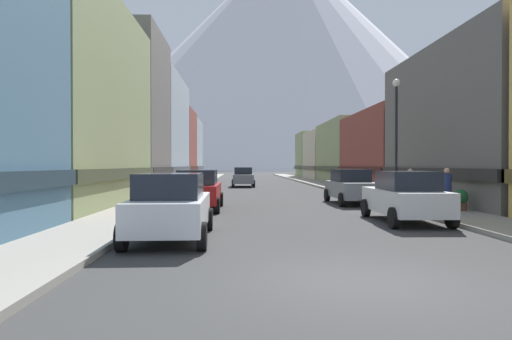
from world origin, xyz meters
name	(u,v)px	position (x,y,z in m)	size (l,w,h in m)	color
ground_plane	(355,282)	(0.00, 0.00, 0.00)	(400.00, 400.00, 0.00)	#373737
sidewalk_left	(194,185)	(-6.25, 35.00, 0.07)	(2.50, 100.00, 0.15)	gray
sidewalk_right	(325,185)	(6.25, 35.00, 0.07)	(2.50, 100.00, 0.15)	gray
storefront_left_1	(46,108)	(-11.16, 14.08, 4.72)	(7.62, 13.06, 9.77)	#8C9966
storefront_left_2	(111,116)	(-11.15, 24.86, 5.54)	(7.60, 8.09, 11.43)	#66605B
storefront_left_3	(131,133)	(-12.30, 35.71, 5.03)	(9.90, 13.21, 10.39)	#99A5B2
storefront_left_4	(154,147)	(-12.27, 47.08, 4.17)	(9.85, 8.85, 8.65)	brown
storefront_left_5	(176,151)	(-10.86, 56.15, 4.00)	(7.01, 9.05, 8.31)	#99A5B2
storefront_right_2	(399,153)	(10.81, 27.83, 3.00)	(6.92, 12.72, 6.23)	brown
storefront_right_3	(358,154)	(11.06, 40.89, 3.24)	(7.42, 13.10, 6.73)	#8C9966
storefront_right_4	(339,157)	(11.77, 53.38, 3.14)	(8.83, 10.76, 6.53)	beige
storefront_right_5	(320,156)	(10.90, 63.43, 3.43)	(7.10, 9.01, 7.12)	#8C9966
car_left_0	(171,206)	(-3.80, 4.45, 0.90)	(2.13, 4.43, 1.78)	silver
car_left_1	(198,190)	(-3.80, 12.43, 0.90)	(2.08, 4.41, 1.78)	#9E1111
car_right_0	(405,197)	(3.80, 7.82, 0.90)	(2.13, 4.43, 1.78)	silver
car_right_1	(351,186)	(3.80, 15.29, 0.90)	(2.13, 4.43, 1.78)	slate
car_driving_0	(243,177)	(-1.60, 33.65, 0.90)	(2.06, 4.40, 1.78)	slate
potted_plant_0	(461,199)	(7.00, 10.26, 0.60)	(0.60, 0.60, 0.86)	brown
pedestrian_0	(447,191)	(6.25, 9.88, 0.95)	(0.36, 0.36, 1.73)	navy
pedestrian_1	(410,187)	(6.25, 13.67, 0.93)	(0.36, 0.36, 1.68)	brown
streetlamp_right	(396,122)	(5.35, 13.08, 3.99)	(0.36, 0.36, 5.86)	black
mountain_backdrop	(284,55)	(25.02, 260.00, 67.55)	(252.59, 252.59, 135.11)	silver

